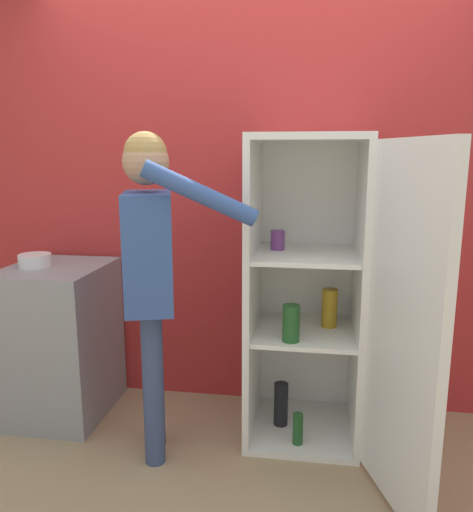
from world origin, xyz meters
TOP-DOWN VIEW (x-y plane):
  - ground_plane at (0.00, 0.00)m, footprint 12.00×12.00m
  - wall_back at (0.00, 0.98)m, footprint 7.00×0.06m
  - refrigerator at (0.44, 0.53)m, footprint 0.83×1.20m
  - person at (-0.40, 0.27)m, footprint 0.72×0.52m
  - counter at (-1.10, 0.61)m, footprint 0.55×0.64m
  - bowl at (-1.21, 0.59)m, footprint 0.18×0.18m

SIDE VIEW (x-z plane):
  - ground_plane at x=0.00m, z-range 0.00..0.00m
  - counter at x=-1.10m, z-range 0.00..0.91m
  - refrigerator at x=0.44m, z-range -0.01..1.64m
  - bowl at x=-1.21m, z-range 0.91..0.98m
  - person at x=-0.40m, z-range 0.24..1.89m
  - wall_back at x=0.00m, z-range 0.00..2.55m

